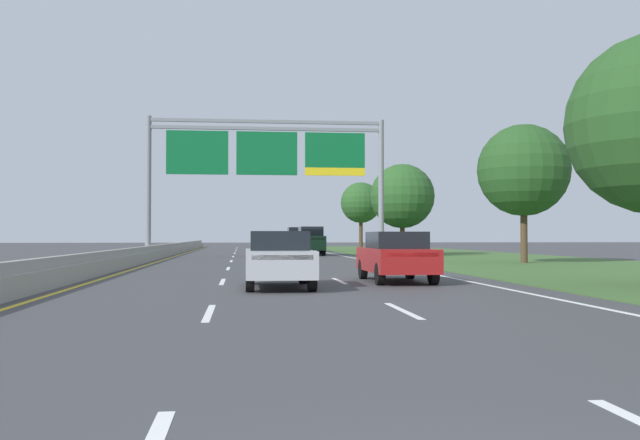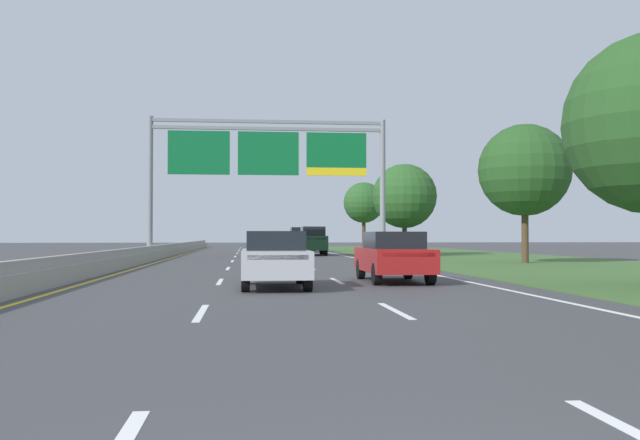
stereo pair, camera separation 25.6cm
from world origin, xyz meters
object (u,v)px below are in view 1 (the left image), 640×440
car_red_right_lane_sedan (396,256)px  roadside_tree_mid (524,170)px  roadside_tree_distant (361,203)px  pickup_truck_black (298,240)px  car_silver_centre_lane_sedan (279,258)px  overhead_sign_gantry (267,159)px  roadside_tree_far (402,196)px  car_darkgreen_right_lane_suv (310,240)px

car_red_right_lane_sedan → roadside_tree_mid: bearing=-35.3°
car_red_right_lane_sedan → roadside_tree_distant: roadside_tree_distant is taller
car_red_right_lane_sedan → pickup_truck_black: bearing=-0.1°
pickup_truck_black → car_silver_centre_lane_sedan: bearing=173.7°
car_silver_centre_lane_sedan → roadside_tree_distant: bearing=-12.0°
car_silver_centre_lane_sedan → roadside_tree_mid: (13.71, 16.04, 4.06)m
car_red_right_lane_sedan → roadside_tree_mid: roadside_tree_mid is taller
overhead_sign_gantry → car_red_right_lane_sedan: 23.74m
car_red_right_lane_sedan → roadside_tree_far: (7.14, 30.26, 3.59)m
pickup_truck_black → car_silver_centre_lane_sedan: 43.45m
roadside_tree_distant → overhead_sign_gantry: bearing=-113.5°
overhead_sign_gantry → pickup_truck_black: (3.46, 18.30, -5.23)m
roadside_tree_distant → car_red_right_lane_sedan: bearing=-98.2°
roadside_tree_mid → car_darkgreen_right_lane_suv: bearing=119.9°
roadside_tree_far → roadside_tree_distant: 15.18m
car_silver_centre_lane_sedan → car_red_right_lane_sedan: 4.34m
car_silver_centre_lane_sedan → car_red_right_lane_sedan: size_ratio=1.00×
roadside_tree_mid → car_silver_centre_lane_sedan: bearing=-130.5°
car_darkgreen_right_lane_suv → overhead_sign_gantry: bearing=156.4°
car_darkgreen_right_lane_suv → pickup_truck_black: bearing=1.0°
pickup_truck_black → car_red_right_lane_sedan: (-0.18, -41.16, -0.26)m
overhead_sign_gantry → pickup_truck_black: size_ratio=2.77×
car_red_right_lane_sedan → roadside_tree_far: size_ratio=0.64×
overhead_sign_gantry → pickup_truck_black: overhead_sign_gantry is taller
overhead_sign_gantry → car_darkgreen_right_lane_suv: size_ratio=3.19×
pickup_truck_black → roadside_tree_distant: bearing=-57.2°
car_darkgreen_right_lane_suv → car_red_right_lane_sedan: car_darkgreen_right_lane_suv is taller
car_darkgreen_right_lane_suv → roadside_tree_distant: roadside_tree_distant is taller
car_silver_centre_lane_sedan → overhead_sign_gantry: bearing=-1.0°
car_red_right_lane_sedan → roadside_tree_far: 31.30m
car_silver_centre_lane_sedan → pickup_truck_black: bearing=-5.0°
car_darkgreen_right_lane_suv → roadside_tree_distant: bearing=-22.5°
pickup_truck_black → roadside_tree_far: bearing=-148.5°
car_darkgreen_right_lane_suv → car_silver_centre_lane_sedan: bearing=173.6°
car_silver_centre_lane_sedan → roadside_tree_mid: 21.49m
roadside_tree_far → roadside_tree_distant: (-0.59, 15.17, 0.20)m
overhead_sign_gantry → car_silver_centre_lane_sedan: overhead_sign_gantry is taller
car_darkgreen_right_lane_suv → roadside_tree_far: bearing=-93.1°
roadside_tree_distant → car_silver_centre_lane_sedan: bearing=-102.3°
car_silver_centre_lane_sedan → roadside_tree_mid: size_ratio=0.60×
car_darkgreen_right_lane_suv → roadside_tree_far: 7.66m
pickup_truck_black → car_silver_centre_lane_sedan: pickup_truck_black is taller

